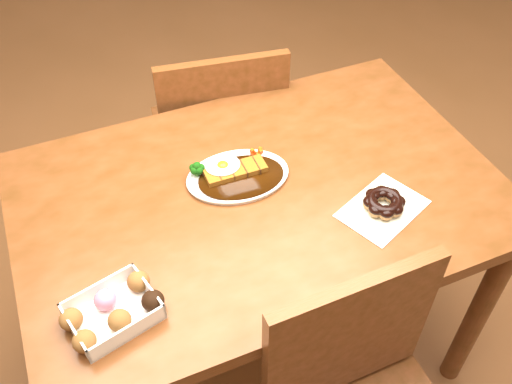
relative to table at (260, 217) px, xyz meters
name	(u,v)px	position (x,y,z in m)	size (l,w,h in m)	color
ground	(259,343)	(0.00, 0.00, -0.65)	(6.00, 6.00, 0.00)	brown
table	(260,217)	(0.00, 0.00, 0.00)	(1.20, 0.80, 0.75)	#49290E
chair_far	(219,138)	(0.08, 0.54, -0.17)	(0.48, 0.48, 0.87)	#49290E
katsu_curry_plate	(236,174)	(-0.04, 0.07, 0.11)	(0.27, 0.21, 0.05)	white
donut_box	(113,311)	(-0.42, -0.22, 0.12)	(0.21, 0.17, 0.05)	white
pon_de_ring	(384,203)	(0.25, -0.17, 0.12)	(0.25, 0.21, 0.04)	silver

